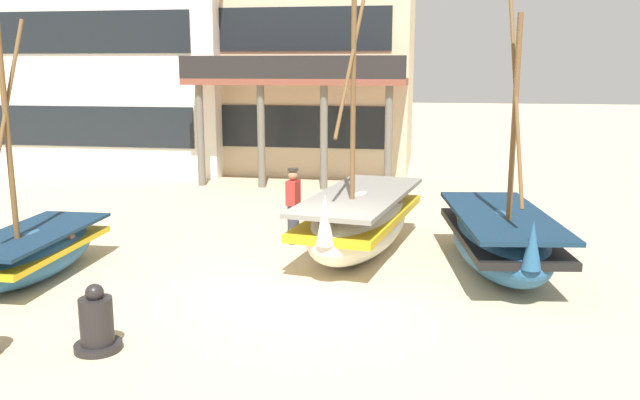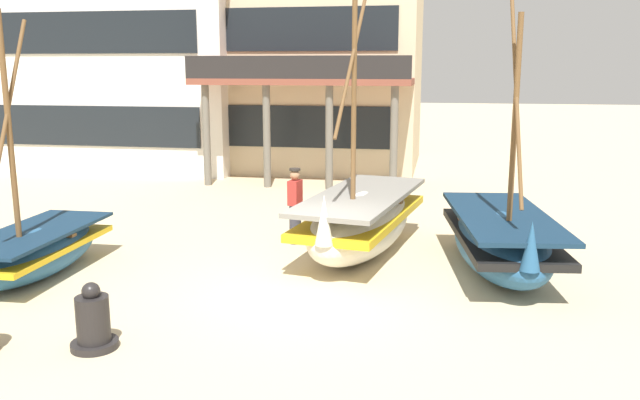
% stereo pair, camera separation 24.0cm
% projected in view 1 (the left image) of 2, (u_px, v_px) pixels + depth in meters
% --- Properties ---
extents(ground_plane, '(120.00, 120.00, 0.00)m').
position_uv_depth(ground_plane, '(311.00, 289.00, 11.63)').
color(ground_plane, '#CCB78E').
extents(fishing_boat_near_left, '(2.20, 4.47, 5.25)m').
position_uv_depth(fishing_boat_near_left, '(500.00, 239.00, 12.48)').
color(fishing_boat_near_left, '#23517A').
rests_on(fishing_boat_near_left, ground).
extents(fishing_boat_centre_large, '(2.46, 4.89, 6.38)m').
position_uv_depth(fishing_boat_centre_large, '(360.00, 220.00, 13.64)').
color(fishing_boat_centre_large, silver).
rests_on(fishing_boat_centre_large, ground).
extents(fishing_boat_far_right, '(1.49, 3.60, 4.81)m').
position_uv_depth(fishing_boat_far_right, '(33.00, 252.00, 12.13)').
color(fishing_boat_far_right, '#23517A').
rests_on(fishing_boat_far_right, ground).
extents(fisherman_by_hull, '(0.28, 0.39, 1.68)m').
position_uv_depth(fisherman_by_hull, '(293.00, 207.00, 14.41)').
color(fisherman_by_hull, '#33333D').
rests_on(fisherman_by_hull, ground).
extents(capstan_winch, '(0.65, 0.65, 0.96)m').
position_uv_depth(capstan_winch, '(97.00, 324.00, 9.05)').
color(capstan_winch, black).
rests_on(capstan_winch, ground).
extents(harbor_building_main, '(7.38, 9.11, 10.11)m').
position_uv_depth(harbor_building_main, '(319.00, 34.00, 25.21)').
color(harbor_building_main, beige).
rests_on(harbor_building_main, ground).
extents(harbor_building_annex, '(10.20, 7.05, 6.73)m').
position_uv_depth(harbor_building_annex, '(123.00, 78.00, 26.12)').
color(harbor_building_annex, white).
rests_on(harbor_building_annex, ground).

